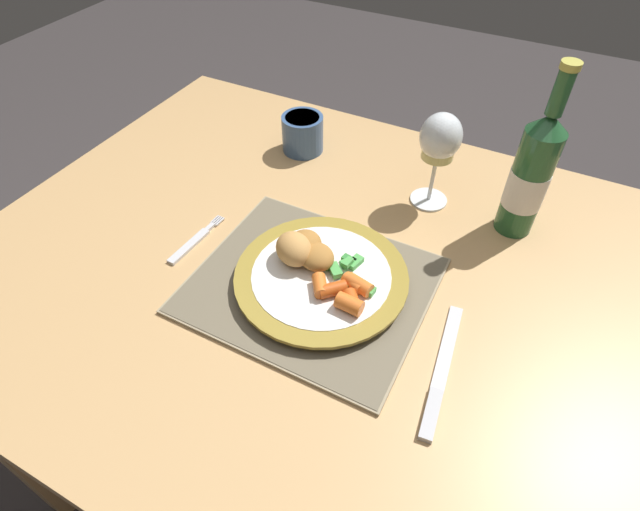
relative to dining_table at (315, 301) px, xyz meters
The scene contains 12 objects.
ground_plane 0.64m from the dining_table, ahead, with size 6.00×6.00×0.00m, color #383333.
dining_table is the anchor object (origin of this frame).
placemat 0.12m from the dining_table, 68.01° to the right, with size 0.35×0.30×0.01m.
dinner_plate 0.13m from the dining_table, 50.81° to the right, with size 0.26×0.26×0.02m.
breaded_croquettes 0.15m from the dining_table, 101.72° to the right, with size 0.11×0.10×0.05m.
green_beans_pile 0.15m from the dining_table, 18.67° to the right, with size 0.10×0.08×0.02m.
glazed_carrots 0.17m from the dining_table, 37.98° to the right, with size 0.09×0.07×0.02m.
fork 0.23m from the dining_table, 163.87° to the right, with size 0.02×0.13×0.01m.
table_knife 0.29m from the dining_table, 25.44° to the right, with size 0.04×0.21×0.01m.
wine_glass 0.34m from the dining_table, 64.11° to the left, with size 0.07×0.07×0.17m.
bottle 0.40m from the dining_table, 41.02° to the left, with size 0.06×0.06×0.29m.
drinking_cup 0.35m from the dining_table, 122.03° to the left, with size 0.08×0.08×0.07m.
Camera 1 is at (0.26, -0.49, 1.31)m, focal length 28.00 mm.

